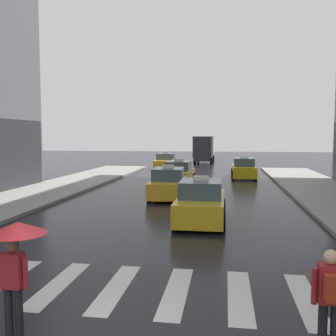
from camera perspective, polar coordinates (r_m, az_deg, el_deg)
The scene contains 9 objects.
crosswalk_markings at distance 8.89m, azimuth -7.83°, elevation -17.37°, with size 11.30×2.80×0.01m.
taxi_lead at distance 15.14m, azimuth 4.98°, elevation -5.22°, with size 1.94×4.54×1.80m.
taxi_second at distance 20.87m, azimuth 0.07°, elevation -2.45°, with size 2.07×4.60×1.80m.
taxi_third at distance 26.63m, azimuth 1.63°, elevation -0.89°, with size 2.03×4.58×1.80m.
taxi_fourth at distance 31.24m, azimuth 11.29°, elevation -0.14°, with size 1.95×4.55×1.80m.
taxi_fifth at distance 38.77m, azimuth -0.34°, elevation 0.88°, with size 1.95×4.55×1.80m.
box_truck at distance 47.64m, azimuth 5.44°, elevation 2.94°, with size 2.36×7.57×3.35m.
pedestrian_with_umbrella at distance 6.90m, azimuth -21.90°, elevation -10.95°, with size 0.96×0.96×1.94m.
pedestrian_with_backpack at distance 6.50m, azimuth 23.25°, elevation -17.06°, with size 0.55×0.43×1.65m.
Camera 1 is at (2.37, -4.89, 3.34)m, focal length 40.55 mm.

